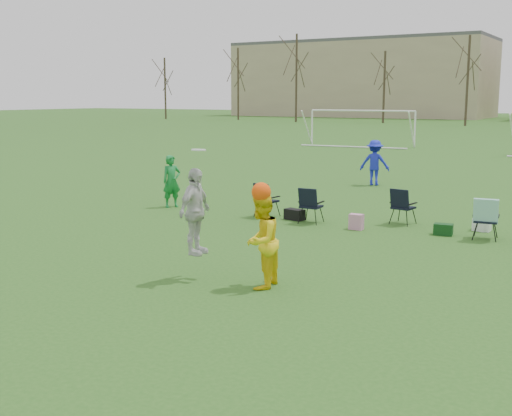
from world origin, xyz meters
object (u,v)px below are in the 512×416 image
Objects in this scene: fielder_blue at (375,163)px; goal_left at (362,118)px; fielder_green_near at (172,181)px; center_contest at (235,228)px.

fielder_blue is 0.23× the size of goal_left.
center_contest is at bearing -105.65° from fielder_green_near.
goal_left is at bearing 107.97° from center_contest.
center_contest is 34.09m from goal_left.
goal_left reaches higher than center_contest.
center_contest reaches higher than fielder_green_near.
fielder_green_near is 26.87m from goal_left.
center_contest is at bearing -77.03° from goal_left.
goal_left is (-10.51, 32.42, 0.88)m from center_contest.
fielder_green_near is 0.93× the size of fielder_blue.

